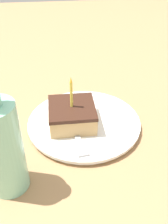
# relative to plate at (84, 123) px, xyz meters

# --- Properties ---
(ground_plane) EXTENTS (2.40, 2.40, 0.04)m
(ground_plane) POSITION_rel_plate_xyz_m (-0.03, 0.01, -0.03)
(ground_plane) COLOR #9E754C
(ground_plane) RESTS_ON ground
(plate) EXTENTS (0.27, 0.27, 0.02)m
(plate) POSITION_rel_plate_xyz_m (0.00, 0.00, 0.00)
(plate) COLOR white
(plate) RESTS_ON ground_plane
(cake_slice) EXTENTS (0.10, 0.11, 0.12)m
(cake_slice) POSITION_rel_plate_xyz_m (-0.02, -0.01, 0.03)
(cake_slice) COLOR tan
(cake_slice) RESTS_ON plate
(fork) EXTENTS (0.04, 0.17, 0.00)m
(fork) POSITION_rel_plate_xyz_m (-0.02, -0.05, 0.01)
(fork) COLOR #B2B2B7
(fork) RESTS_ON plate
(bottle) EXTENTS (0.07, 0.07, 0.24)m
(bottle) POSITION_rel_plate_xyz_m (-0.16, -0.16, 0.09)
(bottle) COLOR #8CD1B2
(bottle) RESTS_ON ground_plane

